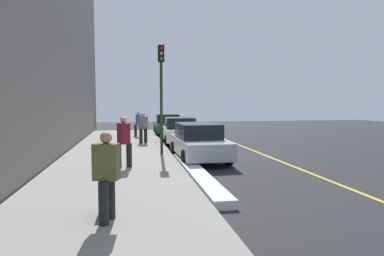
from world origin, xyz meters
TOP-DOWN VIEW (x-y plane):
  - ground_plane at (0.00, 0.00)m, footprint 56.00×56.00m
  - sidewalk at (0.00, -3.30)m, footprint 28.00×4.60m
  - lane_stripe_centre at (0.00, 3.20)m, footprint 28.00×0.14m
  - snow_bank_curb at (3.40, -0.70)m, footprint 7.13×0.56m
  - parked_car_green at (-11.23, -0.10)m, footprint 4.56×1.98m
  - parked_car_white at (-5.45, 0.01)m, footprint 4.17×2.00m
  - parked_car_silver at (0.23, 0.00)m, footprint 4.54×1.98m
  - pedestrian_burgundy_coat at (2.20, -3.00)m, footprint 0.55×0.55m
  - pedestrian_blue_coat at (-8.78, -2.28)m, footprint 0.48×0.54m
  - pedestrian_olive_coat at (7.64, -3.21)m, footprint 0.55×0.52m
  - pedestrian_grey_coat at (-4.95, -2.09)m, footprint 0.52×0.52m
  - traffic_light_pole at (-0.61, -1.46)m, footprint 0.35×0.26m
  - rolling_suitcase at (7.16, -3.29)m, footprint 0.34×0.22m

SIDE VIEW (x-z plane):
  - ground_plane at x=0.00m, z-range 0.00..0.00m
  - lane_stripe_centre at x=0.00m, z-range 0.00..0.01m
  - sidewalk at x=0.00m, z-range 0.00..0.15m
  - snow_bank_curb at x=3.40m, z-range 0.00..0.22m
  - rolling_suitcase at x=7.16m, z-range -0.03..0.83m
  - parked_car_white at x=-5.45m, z-range 0.00..1.51m
  - parked_car_silver at x=0.23m, z-range 0.00..1.51m
  - parked_car_green at x=-11.23m, z-range 0.00..1.51m
  - pedestrian_blue_coat at x=-8.78m, z-range 0.20..1.85m
  - pedestrian_grey_coat at x=-4.95m, z-range 0.21..1.89m
  - pedestrian_olive_coat at x=7.64m, z-range 0.21..1.91m
  - pedestrian_burgundy_coat at x=2.20m, z-range 0.21..1.97m
  - traffic_light_pole at x=-0.61m, z-range 0.95..5.60m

